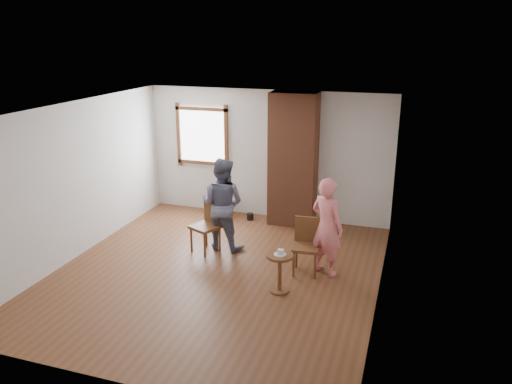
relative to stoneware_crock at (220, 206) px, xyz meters
The scene contains 12 objects.
ground 2.57m from the stoneware_crock, 69.49° to the right, with size 5.50×5.50×0.00m, color brown.
room_shell 2.53m from the stoneware_crock, 64.88° to the right, with size 5.04×5.52×2.62m.
brick_chimney 1.84m from the stoneware_crock, ahead, with size 0.90×0.50×2.60m, color brown.
stoneware_crock is the anchor object (origin of this frame).
dark_pot 0.67m from the stoneware_crock, ahead, with size 0.14×0.14×0.14m, color black.
dining_chair_left 1.71m from the stoneware_crock, 75.06° to the right, with size 0.57×0.57×0.92m.
dining_chair_right 2.93m from the stoneware_crock, 40.29° to the right, with size 0.45×0.45×0.89m.
side_table 3.34m from the stoneware_crock, 53.07° to the right, with size 0.40×0.40×0.60m.
cake_plate 3.36m from the stoneware_crock, 53.07° to the right, with size 0.18×0.18×0.01m, color white.
cake_slice 3.37m from the stoneware_crock, 52.93° to the right, with size 0.08×0.07×0.06m, color silver.
man 1.67m from the stoneware_crock, 66.45° to the right, with size 0.79×0.62×1.63m, color black.
person_pink 3.18m from the stoneware_crock, 36.09° to the right, with size 0.57×0.38×1.57m, color #F3797E.
Camera 1 is at (2.81, -6.62, 3.67)m, focal length 35.00 mm.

